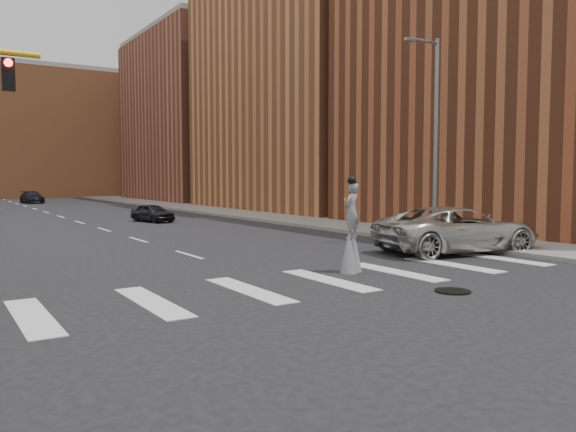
% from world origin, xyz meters
% --- Properties ---
extents(ground_plane, '(160.00, 160.00, 0.00)m').
position_xyz_m(ground_plane, '(0.00, 0.00, 0.00)').
color(ground_plane, black).
rests_on(ground_plane, ground).
extents(sidewalk_right, '(5.00, 90.00, 0.18)m').
position_xyz_m(sidewalk_right, '(12.50, 25.00, 0.09)').
color(sidewalk_right, slate).
rests_on(sidewalk_right, ground).
extents(manhole, '(0.90, 0.90, 0.04)m').
position_xyz_m(manhole, '(3.00, -2.00, 0.02)').
color(manhole, black).
rests_on(manhole, ground).
extents(building_near, '(16.00, 20.00, 22.00)m').
position_xyz_m(building_near, '(22.00, 8.00, 11.00)').
color(building_near, brown).
rests_on(building_near, ground).
extents(building_mid, '(16.00, 22.00, 24.00)m').
position_xyz_m(building_mid, '(22.00, 30.00, 12.00)').
color(building_mid, '#B46638').
rests_on(building_mid, ground).
extents(building_far, '(16.00, 22.00, 20.00)m').
position_xyz_m(building_far, '(22.00, 54.00, 10.00)').
color(building_far, '#954D37').
rests_on(building_far, ground).
extents(building_backdrop, '(26.00, 14.00, 18.00)m').
position_xyz_m(building_backdrop, '(6.00, 78.00, 9.00)').
color(building_backdrop, '#B46638').
rests_on(building_backdrop, ground).
extents(streetlight, '(2.05, 0.20, 9.00)m').
position_xyz_m(streetlight, '(10.90, 6.00, 4.90)').
color(streetlight, slate).
rests_on(streetlight, ground).
extents(stilt_performer, '(0.81, 0.65, 2.95)m').
position_xyz_m(stilt_performer, '(2.68, 1.69, 1.16)').
color(stilt_performer, '#332314').
rests_on(stilt_performer, ground).
extents(suv_crossing, '(6.90, 4.17, 1.79)m').
position_xyz_m(suv_crossing, '(9.00, 3.00, 0.90)').
color(suv_crossing, '#B5B3AB').
rests_on(suv_crossing, ground).
extents(car_near, '(2.24, 3.74, 1.19)m').
position_xyz_m(car_near, '(4.10, 23.79, 0.60)').
color(car_near, black).
rests_on(car_near, ground).
extents(car_far, '(2.21, 4.74, 1.34)m').
position_xyz_m(car_far, '(1.57, 56.32, 0.67)').
color(car_far, black).
rests_on(car_far, ground).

